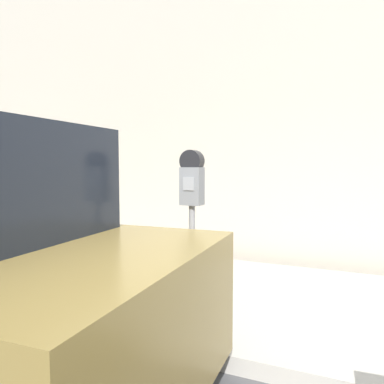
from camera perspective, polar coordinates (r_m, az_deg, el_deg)
sidewalk at (r=4.49m, az=6.04°, el=-15.70°), size 24.00×2.80×0.14m
building_facade at (r=6.05m, az=11.69°, el=13.14°), size 24.00×0.30×5.10m
parking_meter at (r=3.09m, az=-0.00°, el=-1.05°), size 0.18×0.14×1.57m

